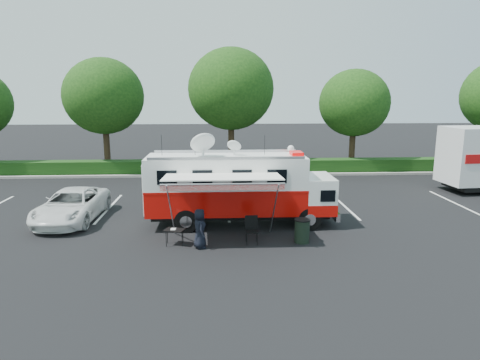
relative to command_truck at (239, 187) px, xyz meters
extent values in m
plane|color=black|center=(0.07, 0.00, -1.68)|extent=(120.00, 120.00, 0.00)
cube|color=#9E998E|center=(4.07, 11.00, -1.61)|extent=(60.00, 0.35, 0.15)
cube|color=black|center=(4.07, 11.90, -1.18)|extent=(60.00, 1.20, 1.00)
cylinder|color=black|center=(-8.93, 13.00, 0.52)|extent=(0.44, 0.44, 4.40)
ellipsoid|color=#14380F|center=(-8.93, 13.00, 3.77)|extent=(5.63, 5.63, 5.35)
cylinder|color=black|center=(0.07, 13.00, 0.72)|extent=(0.44, 0.44, 4.80)
ellipsoid|color=#14380F|center=(0.07, 13.00, 4.27)|extent=(6.14, 6.14, 5.84)
cylinder|color=black|center=(9.07, 13.00, 0.32)|extent=(0.44, 0.44, 4.00)
ellipsoid|color=#14380F|center=(9.07, 13.00, 3.28)|extent=(5.12, 5.12, 4.86)
cube|color=silver|center=(-6.43, 3.00, -1.68)|extent=(0.12, 5.50, 0.01)
cube|color=silver|center=(-0.43, 3.00, -1.68)|extent=(0.12, 5.50, 0.01)
cube|color=silver|center=(5.57, 3.00, -1.68)|extent=(0.12, 5.50, 0.01)
cube|color=silver|center=(11.57, 3.00, -1.68)|extent=(0.12, 5.50, 0.01)
cube|color=black|center=(0.07, 0.00, -1.19)|extent=(7.69, 1.25, 0.27)
cylinder|color=black|center=(2.93, -0.98, -1.19)|extent=(0.98, 0.29, 0.98)
cylinder|color=black|center=(2.93, 0.98, -1.19)|extent=(0.98, 0.29, 0.98)
cylinder|color=black|center=(-2.25, -0.98, -1.19)|extent=(0.98, 0.29, 0.98)
cylinder|color=black|center=(-2.25, 0.98, -1.19)|extent=(0.98, 0.29, 0.98)
cube|color=silver|center=(4.14, 0.00, -1.15)|extent=(0.18, 2.24, 0.36)
cube|color=white|center=(3.47, 0.00, -0.30)|extent=(1.25, 2.24, 1.52)
cube|color=red|center=(3.47, 0.00, -0.83)|extent=(1.27, 2.26, 0.49)
cube|color=black|center=(4.05, 0.00, -0.03)|extent=(0.11, 1.94, 0.63)
cube|color=red|center=(-0.55, 0.00, -0.52)|extent=(6.80, 2.24, 1.07)
cube|color=red|center=(-0.55, 0.00, 0.01)|extent=(6.82, 2.26, 0.09)
cube|color=white|center=(-0.55, 0.00, 0.69)|extent=(6.80, 2.24, 1.25)
cube|color=silver|center=(-0.55, 0.00, 1.35)|extent=(6.80, 2.24, 0.07)
cube|color=#CC0505|center=(2.49, 0.00, 1.47)|extent=(0.49, 0.85, 0.14)
sphere|color=white|center=(2.40, 0.89, 1.56)|extent=(0.30, 0.30, 0.30)
ellipsoid|color=silver|center=(-1.54, -0.13, 1.98)|extent=(1.07, 1.07, 0.32)
ellipsoid|color=silver|center=(-0.20, 0.18, 1.80)|extent=(0.63, 0.63, 0.18)
cylinder|color=black|center=(-3.33, 0.36, 1.80)|extent=(0.02, 0.02, 0.89)
cylinder|color=black|center=(-1.90, 0.36, 1.80)|extent=(0.02, 0.02, 0.89)
cylinder|color=black|center=(1.14, 0.36, 1.80)|extent=(0.02, 0.02, 0.89)
cube|color=white|center=(-0.73, -2.19, 0.91)|extent=(4.47, 2.14, 0.19)
cube|color=red|center=(-0.73, -3.24, 0.75)|extent=(4.47, 0.04, 0.25)
cylinder|color=#B2B2B7|center=(-0.73, -3.26, 0.86)|extent=(4.47, 0.07, 0.07)
cylinder|color=#B2B2B7|center=(-2.72, -2.27, -0.41)|extent=(0.05, 2.33, 2.58)
cylinder|color=#B2B2B7|center=(1.25, -2.27, -0.41)|extent=(0.05, 2.33, 2.58)
imported|color=silver|center=(-7.57, 0.96, -1.68)|extent=(2.53, 5.15, 1.41)
imported|color=black|center=(-1.61, -2.83, -1.68)|extent=(0.64, 0.83, 1.51)
cube|color=black|center=(-2.59, -2.48, -1.09)|extent=(0.86, 0.73, 0.03)
cylinder|color=black|center=(-2.89, -2.67, -1.39)|extent=(0.02, 0.02, 0.60)
cylinder|color=black|center=(-2.89, -2.29, -1.39)|extent=(0.02, 0.02, 0.60)
cylinder|color=black|center=(-2.29, -2.67, -1.39)|extent=(0.02, 0.02, 0.60)
cylinder|color=black|center=(-2.29, -2.29, -1.39)|extent=(0.02, 0.02, 0.60)
cube|color=silver|center=(-2.64, -2.43, -1.07)|extent=(0.19, 0.26, 0.01)
cube|color=black|center=(0.37, -2.50, -1.18)|extent=(0.54, 0.54, 0.04)
cube|color=black|center=(0.37, -2.25, -0.90)|extent=(0.50, 0.09, 0.56)
cylinder|color=black|center=(0.17, -2.70, -1.43)|extent=(0.02, 0.02, 0.50)
cylinder|color=black|center=(0.17, -2.30, -1.43)|extent=(0.02, 0.02, 0.50)
cylinder|color=black|center=(0.57, -2.70, -1.43)|extent=(0.02, 0.02, 0.50)
cylinder|color=black|center=(0.57, -2.30, -1.43)|extent=(0.02, 0.02, 0.50)
cylinder|color=black|center=(2.34, -2.44, -1.24)|extent=(0.58, 0.58, 0.89)
cylinder|color=black|center=(2.34, -2.44, -0.77)|extent=(0.63, 0.63, 0.04)
cylinder|color=black|center=(14.32, 7.11, -1.17)|extent=(1.02, 0.31, 1.02)
camera|label=1|loc=(-0.89, -18.16, 4.10)|focal=32.00mm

